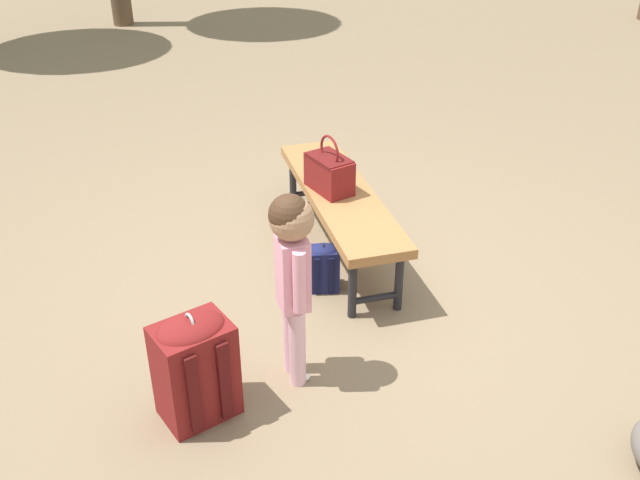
# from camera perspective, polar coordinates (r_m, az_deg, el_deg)

# --- Properties ---
(ground_plane) EXTENTS (40.00, 40.00, 0.00)m
(ground_plane) POSITION_cam_1_polar(r_m,az_deg,el_deg) (4.28, 1.18, -4.94)
(ground_plane) COLOR #7F6B51
(ground_plane) RESTS_ON ground
(park_bench) EXTENTS (1.64, 0.63, 0.45)m
(park_bench) POSITION_cam_1_polar(r_m,az_deg,el_deg) (4.56, 1.61, 3.28)
(park_bench) COLOR #9E6B3D
(park_bench) RESTS_ON ground
(handbag) EXTENTS (0.37, 0.30, 0.37)m
(handbag) POSITION_cam_1_polar(r_m,az_deg,el_deg) (4.49, 0.74, 5.44)
(handbag) COLOR maroon
(handbag) RESTS_ON park_bench
(child_standing) EXTENTS (0.28, 0.21, 1.04)m
(child_standing) POSITION_cam_1_polar(r_m,az_deg,el_deg) (3.35, -2.23, -1.69)
(child_standing) COLOR #E5B2C6
(child_standing) RESTS_ON ground
(backpack_large) EXTENTS (0.39, 0.43, 0.58)m
(backpack_large) POSITION_cam_1_polar(r_m,az_deg,el_deg) (3.43, -9.93, -9.75)
(backpack_large) COLOR maroon
(backpack_large) RESTS_ON ground
(backpack_small) EXTENTS (0.18, 0.20, 0.32)m
(backpack_small) POSITION_cam_1_polar(r_m,az_deg,el_deg) (4.31, 0.25, -2.07)
(backpack_small) COLOR #191E4C
(backpack_small) RESTS_ON ground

